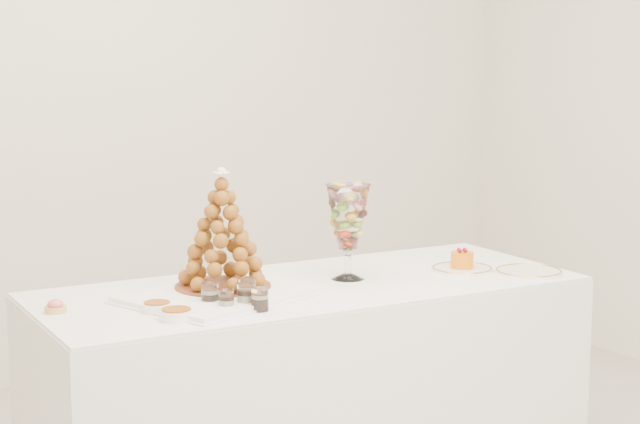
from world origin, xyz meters
TOP-DOWN VIEW (x-y plane):
  - buffet_table at (0.14, 0.39)m, footprint 1.89×0.84m
  - lace_tray at (-0.20, 0.39)m, footprint 0.68×0.59m
  - macaron_vase at (0.30, 0.40)m, footprint 0.15×0.15m
  - cake_plate at (0.72, 0.30)m, footprint 0.22×0.22m
  - spare_plate at (0.89, 0.14)m, footprint 0.24×0.24m
  - pink_tart at (-0.72, 0.48)m, footprint 0.07×0.07m
  - verrine_a at (-0.28, 0.30)m, footprint 0.06×0.06m
  - verrine_b at (-0.20, 0.23)m, footprint 0.07×0.07m
  - verrine_c at (-0.16, 0.29)m, footprint 0.06×0.06m
  - verrine_d at (-0.27, 0.22)m, footprint 0.05×0.05m
  - verrine_e at (-0.18, 0.17)m, footprint 0.06×0.06m
  - ramekin_back at (-0.45, 0.32)m, footprint 0.09×0.09m
  - ramekin_front at (-0.44, 0.20)m, footprint 0.10×0.10m
  - croquembouche at (-0.17, 0.45)m, footprint 0.31×0.31m
  - mousse_cake at (0.72, 0.30)m, footprint 0.08×0.08m

SIDE VIEW (x-z plane):
  - buffet_table at x=0.14m, z-range 0.00..0.71m
  - spare_plate at x=0.89m, z-range 0.71..0.72m
  - cake_plate at x=0.72m, z-range 0.71..0.72m
  - lace_tray at x=-0.20m, z-range 0.71..0.73m
  - ramekin_back at x=-0.45m, z-range 0.71..0.73m
  - ramekin_front at x=-0.44m, z-range 0.71..0.74m
  - pink_tart at x=-0.72m, z-range 0.70..0.74m
  - verrine_d at x=-0.27m, z-range 0.71..0.77m
  - verrine_e at x=-0.18m, z-range 0.71..0.78m
  - verrine_a at x=-0.28m, z-range 0.71..0.78m
  - verrine_c at x=-0.16m, z-range 0.71..0.78m
  - verrine_b at x=-0.20m, z-range 0.71..0.78m
  - mousse_cake at x=0.72m, z-range 0.71..0.78m
  - croquembouche at x=-0.17m, z-range 0.72..1.11m
  - macaron_vase at x=0.30m, z-range 0.76..1.09m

